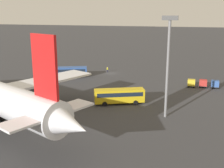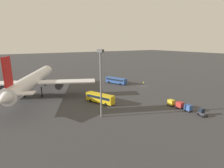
% 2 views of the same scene
% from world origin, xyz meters
% --- Properties ---
extents(ground_plane, '(600.00, 600.00, 0.00)m').
position_xyz_m(ground_plane, '(0.00, 0.00, 0.00)').
color(ground_plane, '#38383A').
extents(shuttle_bus_near, '(11.64, 6.92, 3.02)m').
position_xyz_m(shuttle_bus_near, '(10.81, 8.74, 1.82)').
color(shuttle_bus_near, '#2D5199').
rests_on(shuttle_bus_near, ground).
extents(shuttle_bus_far, '(10.81, 6.69, 3.24)m').
position_xyz_m(shuttle_bus_far, '(-10.86, 29.28, 1.94)').
color(shuttle_bus_far, gold).
rests_on(shuttle_bus_far, ground).
extents(worker_person, '(0.38, 0.38, 1.74)m').
position_xyz_m(worker_person, '(1.33, -1.25, 0.87)').
color(worker_person, '#1E1E2D').
rests_on(worker_person, ground).
extents(cargo_cart_blue, '(2.00, 1.69, 2.06)m').
position_xyz_m(cargo_cart_blue, '(-31.49, 9.97, 1.19)').
color(cargo_cart_blue, '#38383D').
rests_on(cargo_cart_blue, ground).
extents(cargo_cart_red, '(2.00, 1.69, 2.06)m').
position_xyz_m(cargo_cart_red, '(-28.53, 10.04, 1.19)').
color(cargo_cart_red, '#38383D').
rests_on(cargo_cart_red, ground).
extents(cargo_cart_yellow, '(2.00, 1.69, 2.06)m').
position_xyz_m(cargo_cart_yellow, '(-25.56, 10.57, 1.19)').
color(cargo_cart_yellow, '#38383D').
rests_on(cargo_cart_yellow, ground).
extents(light_pole, '(2.80, 0.70, 18.71)m').
position_xyz_m(light_pole, '(-21.26, 34.35, 11.38)').
color(light_pole, slate).
rests_on(light_pole, ground).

